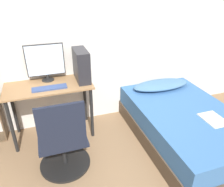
% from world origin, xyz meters
% --- Properties ---
extents(ground_plane, '(14.00, 14.00, 0.00)m').
position_xyz_m(ground_plane, '(0.00, 0.00, 0.00)').
color(ground_plane, '#846647').
extents(wall_back, '(8.00, 0.05, 2.50)m').
position_xyz_m(wall_back, '(0.00, 1.40, 1.25)').
color(wall_back, silver).
rests_on(wall_back, ground_plane).
extents(desk, '(1.10, 0.53, 0.77)m').
position_xyz_m(desk, '(-0.55, 1.11, 0.64)').
color(desk, '#997047').
rests_on(desk, ground_plane).
extents(office_chair, '(0.59, 0.59, 0.96)m').
position_xyz_m(office_chair, '(-0.49, 0.41, 0.35)').
color(office_chair, black).
rests_on(office_chair, ground_plane).
extents(bed, '(1.19, 1.89, 0.47)m').
position_xyz_m(bed, '(1.12, 0.44, 0.23)').
color(bed, '#4C3D2D').
rests_on(bed, ground_plane).
extents(pillow, '(0.91, 0.36, 0.11)m').
position_xyz_m(pillow, '(1.12, 1.12, 0.53)').
color(pillow, teal).
rests_on(pillow, bed).
extents(magazine, '(0.24, 0.32, 0.01)m').
position_xyz_m(magazine, '(1.29, 0.15, 0.48)').
color(magazine, silver).
rests_on(magazine, bed).
extents(monitor, '(0.49, 0.16, 0.49)m').
position_xyz_m(monitor, '(-0.54, 1.28, 1.04)').
color(monitor, black).
rests_on(monitor, desk).
extents(keyboard, '(0.43, 0.12, 0.02)m').
position_xyz_m(keyboard, '(-0.54, 1.01, 0.78)').
color(keyboard, '#33477A').
rests_on(keyboard, desk).
extents(pc_tower, '(0.16, 0.41, 0.41)m').
position_xyz_m(pc_tower, '(-0.10, 1.15, 0.98)').
color(pc_tower, '#232328').
rests_on(pc_tower, desk).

